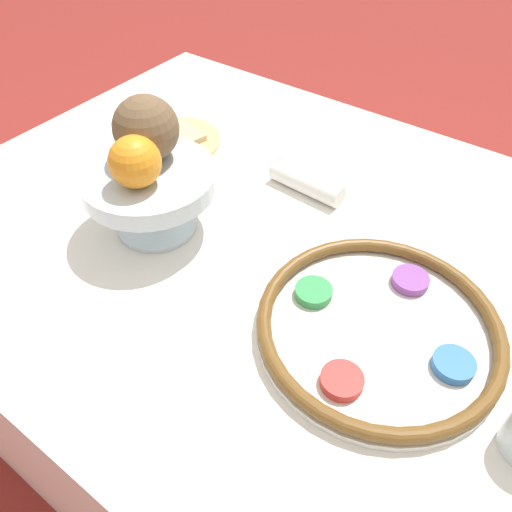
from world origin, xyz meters
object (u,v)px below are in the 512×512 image
coconut (146,128)px  bread_plate (176,140)px  seder_plate (379,327)px  fruit_stand (150,185)px  napkin_roll (306,183)px  orange_fruit (135,162)px

coconut → bread_plate: (0.13, -0.18, -0.15)m
seder_plate → bread_plate: size_ratio=1.81×
fruit_stand → napkin_roll: bearing=-123.3°
orange_fruit → bread_plate: 0.32m
orange_fruit → napkin_roll: (-0.14, -0.26, -0.13)m
orange_fruit → napkin_roll: 0.32m
seder_plate → coconut: size_ratio=3.28×
seder_plate → orange_fruit: orange_fruit is taller
coconut → napkin_roll: size_ratio=0.70×
napkin_roll → bread_plate: bearing=3.0°
bread_plate → fruit_stand: bearing=125.7°
coconut → napkin_roll: bearing=-131.6°
coconut → napkin_roll: 0.30m
fruit_stand → coconut: bearing=-52.9°
coconut → napkin_roll: (-0.17, -0.19, -0.14)m
seder_plate → napkin_roll: size_ratio=2.30×
orange_fruit → napkin_roll: size_ratio=0.53×
orange_fruit → coconut: size_ratio=0.76×
fruit_stand → napkin_roll: fruit_stand is taller
coconut → seder_plate: bearing=177.8°
seder_plate → orange_fruit: size_ratio=4.33×
napkin_roll → coconut: bearing=48.4°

